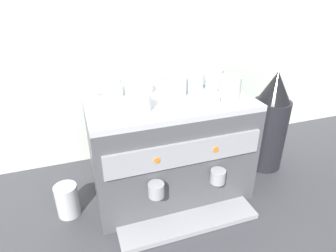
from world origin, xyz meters
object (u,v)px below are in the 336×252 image
espresso_machine (168,146)px  ceramic_cup_5 (212,77)px  ceramic_bowl_1 (206,98)px  ceramic_cup_1 (193,81)px  coffee_grinder (269,124)px  ceramic_cup_3 (139,102)px  ceramic_cup_2 (111,87)px  milk_pitcher (67,200)px  ceramic_cup_4 (178,86)px  ceramic_bowl_0 (138,87)px  ceramic_cup_0 (229,87)px

espresso_machine → ceramic_cup_5: (0.22, 0.08, 0.25)m
espresso_machine → ceramic_bowl_1: (0.12, -0.08, 0.23)m
ceramic_cup_1 → coffee_grinder: 0.45m
ceramic_cup_1 → ceramic_cup_3: (-0.25, -0.12, -0.01)m
ceramic_cup_2 → ceramic_bowl_1: (0.32, -0.16, -0.02)m
espresso_machine → ceramic_cup_1: bearing=21.1°
milk_pitcher → espresso_machine: bearing=4.0°
ceramic_cup_5 → ceramic_bowl_1: bearing=-122.9°
espresso_machine → ceramic_cup_4: bearing=23.5°
ceramic_cup_1 → milk_pitcher: size_ratio=0.86×
ceramic_cup_1 → ceramic_cup_2: ceramic_cup_1 is taller
espresso_machine → milk_pitcher: size_ratio=4.73×
ceramic_cup_1 → ceramic_cup_4: (-0.07, -0.03, -0.00)m
ceramic_cup_4 → coffee_grinder: size_ratio=0.21×
ceramic_cup_3 → ceramic_cup_4: bearing=27.8°
ceramic_cup_3 → ceramic_cup_2: bearing=114.4°
espresso_machine → ceramic_cup_3: bearing=-150.8°
ceramic_cup_2 → milk_pitcher: 0.46m
ceramic_cup_2 → coffee_grinder: size_ratio=0.24×
ceramic_cup_4 → ceramic_bowl_0: ceramic_cup_4 is taller
ceramic_cup_4 → ceramic_cup_2: bearing=165.2°
ceramic_cup_3 → ceramic_bowl_0: ceramic_cup_3 is taller
ceramic_cup_3 → milk_pitcher: ceramic_cup_3 is taller
ceramic_cup_4 → ceramic_cup_5: size_ratio=0.81×
ceramic_cup_5 → milk_pitcher: ceramic_cup_5 is taller
ceramic_cup_3 → milk_pitcher: bearing=171.5°
ceramic_cup_1 → milk_pitcher: ceramic_cup_1 is taller
ceramic_cup_1 → ceramic_bowl_1: bearing=-89.8°
ceramic_bowl_0 → ceramic_cup_0: bearing=-27.4°
ceramic_cup_3 → ceramic_cup_5: (0.35, 0.15, 0.01)m
espresso_machine → ceramic_cup_5: 0.34m
espresso_machine → ceramic_cup_5: size_ratio=4.99×
espresso_machine → coffee_grinder: coffee_grinder is taller
ceramic_cup_0 → ceramic_cup_3: ceramic_cup_0 is taller
ceramic_bowl_1 → milk_pitcher: (-0.54, 0.05, -0.37)m
coffee_grinder → ceramic_cup_5: bearing=166.1°
ceramic_cup_2 → ceramic_cup_3: 0.17m
ceramic_cup_5 → espresso_machine: bearing=-159.9°
milk_pitcher → ceramic_cup_1: bearing=7.9°
ceramic_cup_0 → ceramic_cup_1: bearing=132.5°
ceramic_cup_0 → ceramic_cup_1: size_ratio=1.08×
espresso_machine → ceramic_cup_0: (0.22, -0.06, 0.25)m
ceramic_cup_3 → ceramic_cup_4: 0.20m
ceramic_cup_3 → ceramic_cup_4: ceramic_cup_4 is taller
ceramic_cup_5 → milk_pitcher: (-0.64, -0.11, -0.39)m
ceramic_cup_0 → ceramic_cup_2: size_ratio=1.07×
ceramic_cup_1 → ceramic_cup_5: ceramic_cup_1 is taller
ceramic_cup_0 → ceramic_cup_3: (-0.35, -0.01, -0.01)m
ceramic_cup_4 → milk_pitcher: size_ratio=0.77×
ceramic_bowl_0 → ceramic_bowl_1: bearing=-39.9°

